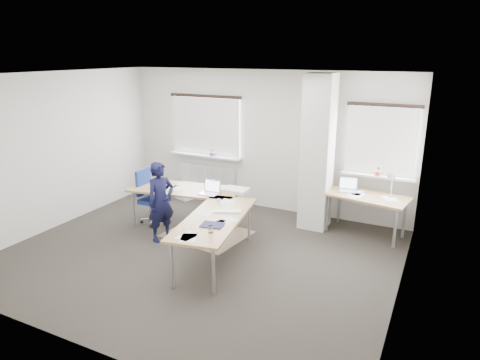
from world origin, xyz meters
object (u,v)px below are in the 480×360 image
at_px(desk_main, 201,204).
at_px(desk_side, 367,198).
at_px(person, 161,202).
at_px(task_chair, 153,208).

bearing_deg(desk_main, desk_side, 22.80).
relative_size(desk_main, person, 2.04).
xyz_separation_m(desk_main, task_chair, (-1.29, 0.35, -0.41)).
bearing_deg(task_chair, person, -41.22).
height_order(desk_main, task_chair, task_chair).
distance_m(desk_side, task_chair, 3.92).
height_order(task_chair, person, person).
distance_m(task_chair, person, 0.93).
distance_m(desk_main, person, 0.70).
xyz_separation_m(desk_main, desk_side, (2.42, 1.56, -0.01)).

